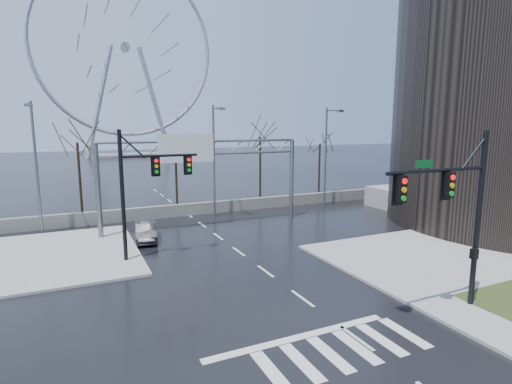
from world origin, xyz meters
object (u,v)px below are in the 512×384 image
sign_gantry (200,164)px  ferris_wheel (125,55)px  signal_mast_near (459,205)px  car (146,231)px  signal_mast_far (142,183)px

sign_gantry → ferris_wheel: ferris_wheel is taller
signal_mast_near → ferris_wheel: bearing=90.1°
sign_gantry → ferris_wheel: (5.38, 80.04, 20.95)m
sign_gantry → car: 6.70m
ferris_wheel → car: bearing=-97.0°
signal_mast_near → sign_gantry: signal_mast_near is taller
signal_mast_far → signal_mast_near: bearing=-49.7°
ferris_wheel → car: ferris_wheel is taller
sign_gantry → car: size_ratio=3.98×
signal_mast_near → car: 20.52m
signal_mast_near → signal_mast_far: (-11.01, 13.00, -0.04)m
signal_mast_near → ferris_wheel: (-0.14, 99.04, 21.26)m
signal_mast_near → signal_mast_far: size_ratio=1.00×
ferris_wheel → car: (-10.05, -81.73, -25.46)m
ferris_wheel → signal_mast_near: bearing=-89.9°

